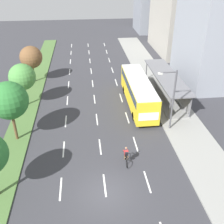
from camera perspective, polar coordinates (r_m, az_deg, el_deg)
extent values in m
plane|color=#38383D|center=(21.36, -1.40, -17.12)|extent=(140.00, 140.00, 0.00)
cube|color=#4C7038|center=(38.53, -16.61, 4.83)|extent=(2.60, 52.00, 0.12)
cube|color=gray|center=(39.24, 9.54, 6.19)|extent=(4.50, 52.00, 0.15)
cube|color=white|center=(22.01, -11.09, -16.03)|extent=(0.14, 2.46, 0.01)
cube|color=white|center=(25.80, -10.45, -7.92)|extent=(0.14, 2.46, 0.01)
cube|color=white|center=(29.97, -9.99, -1.98)|extent=(0.14, 2.46, 0.01)
cube|color=white|center=(34.38, -9.66, 2.48)|extent=(0.14, 2.46, 0.01)
cube|color=white|center=(38.96, -9.40, 5.91)|extent=(0.14, 2.46, 0.01)
cube|color=white|center=(43.65, -9.19, 8.61)|extent=(0.14, 2.46, 0.01)
cube|color=white|center=(48.41, -9.02, 10.78)|extent=(0.14, 2.46, 0.01)
cube|color=white|center=(53.23, -8.88, 12.56)|extent=(0.14, 2.46, 0.01)
cube|color=white|center=(58.10, -8.77, 14.05)|extent=(0.14, 2.46, 0.01)
cube|color=white|center=(21.91, -1.60, -15.58)|extent=(0.14, 2.46, 0.01)
cube|color=white|center=(25.71, -2.60, -7.51)|extent=(0.14, 2.46, 0.01)
cube|color=white|center=(29.90, -3.30, -1.61)|extent=(0.14, 2.46, 0.01)
cube|color=white|center=(34.32, -3.82, 2.81)|extent=(0.14, 2.46, 0.01)
cube|color=white|center=(38.90, -4.23, 6.21)|extent=(0.14, 2.46, 0.01)
cube|color=white|center=(43.60, -4.55, 8.88)|extent=(0.14, 2.46, 0.01)
cube|color=white|center=(48.36, -4.81, 11.03)|extent=(0.14, 2.46, 0.01)
cube|color=white|center=(53.19, -5.03, 12.79)|extent=(0.14, 2.46, 0.01)
cube|color=white|center=(58.06, -5.21, 14.26)|extent=(0.14, 2.46, 0.01)
cube|color=white|center=(22.37, 7.67, -14.74)|extent=(0.14, 2.46, 0.01)
cube|color=white|center=(26.10, 5.14, -6.97)|extent=(0.14, 2.46, 0.01)
cube|color=white|center=(30.23, 3.33, -1.22)|extent=(0.14, 2.46, 0.01)
cube|color=white|center=(34.61, 1.98, 3.11)|extent=(0.14, 2.46, 0.01)
cube|color=white|center=(39.16, 0.92, 6.45)|extent=(0.14, 2.46, 0.01)
cube|color=white|center=(43.82, 0.08, 9.09)|extent=(0.14, 2.46, 0.01)
cube|color=white|center=(48.57, -0.60, 11.22)|extent=(0.14, 2.46, 0.01)
cube|color=white|center=(53.38, -1.18, 12.96)|extent=(0.14, 2.46, 0.01)
cube|color=white|center=(58.23, -1.66, 14.41)|extent=(0.14, 2.46, 0.01)
cube|color=gray|center=(35.53, 11.28, 3.62)|extent=(2.60, 12.14, 0.10)
cylinder|color=#56565B|center=(29.68, 12.47, 0.87)|extent=(0.16, 0.16, 2.60)
cylinder|color=#56565B|center=(39.82, 7.47, 9.01)|extent=(0.16, 0.16, 2.60)
cylinder|color=#56565B|center=(30.50, 16.69, 1.10)|extent=(0.16, 0.16, 2.60)
cylinder|color=#56565B|center=(40.43, 10.77, 9.06)|extent=(0.16, 0.16, 2.60)
cube|color=gray|center=(35.35, 13.42, 5.65)|extent=(0.10, 11.53, 2.34)
cube|color=slate|center=(34.43, 11.73, 7.69)|extent=(2.90, 12.54, 0.16)
cube|color=yellow|center=(32.16, 5.68, 4.44)|extent=(2.50, 11.20, 2.80)
cube|color=#2D3D4C|center=(31.80, 5.76, 5.82)|extent=(2.54, 10.30, 0.90)
cube|color=silver|center=(31.56, 5.82, 6.83)|extent=(2.45, 10.98, 0.12)
cube|color=#2D3D4C|center=(37.08, 3.99, 8.66)|extent=(2.25, 0.06, 1.54)
cube|color=white|center=(27.44, 7.96, -1.00)|extent=(2.12, 0.04, 0.90)
cylinder|color=black|center=(35.63, 2.74, 4.80)|extent=(0.30, 1.00, 1.00)
cylinder|color=black|center=(36.02, 6.21, 4.95)|extent=(0.30, 1.00, 1.00)
cylinder|color=black|center=(29.59, 4.79, -0.91)|extent=(0.30, 1.00, 1.00)
cylinder|color=black|center=(30.06, 8.91, -0.66)|extent=(0.30, 1.00, 1.00)
torus|color=black|center=(24.06, 2.84, -9.51)|extent=(0.06, 0.72, 0.72)
torus|color=black|center=(23.23, 3.26, -11.22)|extent=(0.06, 0.72, 0.72)
cylinder|color=black|center=(23.46, 3.06, -9.83)|extent=(0.05, 0.93, 0.05)
cylinder|color=black|center=(23.50, 3.09, -10.32)|extent=(0.05, 0.57, 0.42)
cylinder|color=black|center=(23.30, 3.14, -10.10)|extent=(0.04, 0.04, 0.40)
cube|color=black|center=(23.17, 3.16, -9.72)|extent=(0.12, 0.24, 0.06)
cylinder|color=black|center=(23.67, 2.89, -8.56)|extent=(0.46, 0.04, 0.04)
cube|color=red|center=(23.10, 3.11, -8.81)|extent=(0.30, 0.36, 0.59)
cube|color=black|center=(22.96, 3.17, -9.02)|extent=(0.26, 0.26, 0.42)
sphere|color=#9E7051|center=(22.93, 3.09, -7.81)|extent=(0.20, 0.20, 0.20)
cylinder|color=brown|center=(23.31, 2.80, -9.64)|extent=(0.12, 0.42, 0.25)
cylinder|color=brown|center=(23.61, 2.72, -9.87)|extent=(0.10, 0.17, 0.41)
cylinder|color=brown|center=(23.35, 3.39, -9.60)|extent=(0.12, 0.42, 0.25)
cylinder|color=brown|center=(23.64, 3.30, -9.82)|extent=(0.10, 0.17, 0.41)
cylinder|color=red|center=(23.21, 2.61, -8.41)|extent=(0.09, 0.47, 0.28)
cylinder|color=red|center=(23.26, 3.44, -8.34)|extent=(0.09, 0.47, 0.28)
cylinder|color=brown|center=(27.44, -20.38, -2.88)|extent=(0.28, 0.28, 2.98)
sphere|color=#2D7533|center=(26.11, -21.46, 2.35)|extent=(3.58, 3.58, 3.58)
cylinder|color=brown|center=(33.85, -18.24, 3.45)|extent=(0.28, 0.28, 2.50)
sphere|color=#4C8E42|center=(32.90, -18.91, 7.23)|extent=(3.14, 3.14, 3.14)
cylinder|color=brown|center=(40.46, -16.65, 8.05)|extent=(0.28, 0.28, 2.49)
sphere|color=brown|center=(39.66, -17.17, 11.30)|extent=(3.16, 3.16, 3.16)
cylinder|color=#4C4C51|center=(27.15, 13.10, 2.34)|extent=(0.18, 0.18, 6.50)
cylinder|color=#4C4C51|center=(25.64, 12.19, 8.41)|extent=(1.60, 0.12, 0.12)
cube|color=silver|center=(25.43, 10.44, 8.24)|extent=(0.44, 0.24, 0.16)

